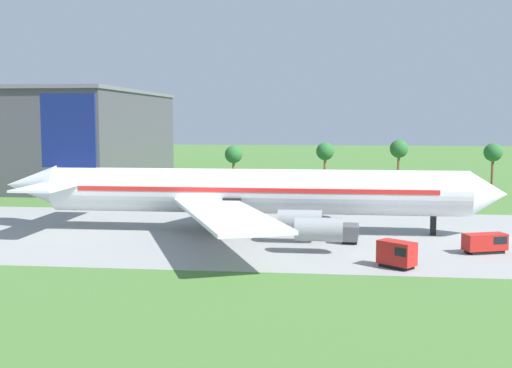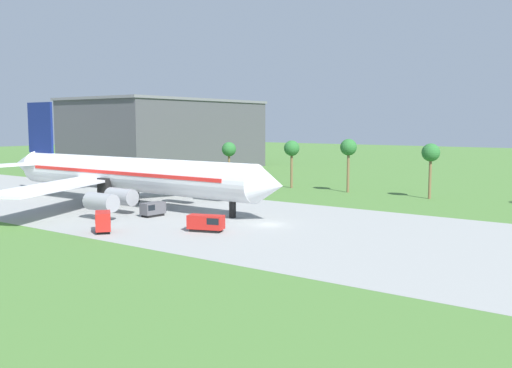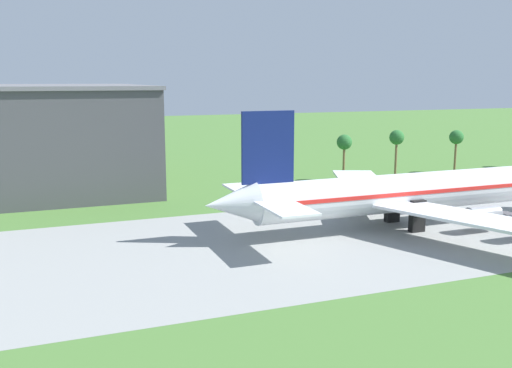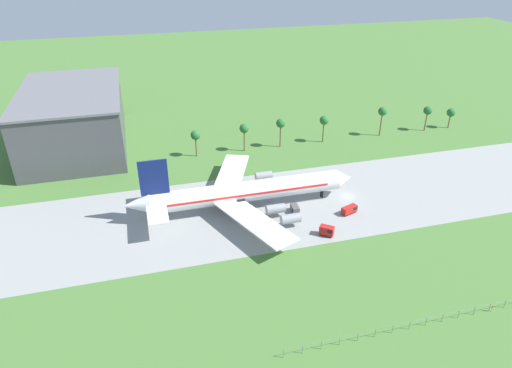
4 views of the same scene
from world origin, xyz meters
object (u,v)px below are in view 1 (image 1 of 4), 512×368
object	(u,v)px
catering_van	(350,233)
terminal_building	(72,137)
jet_airliner	(247,191)
fuel_truck	(398,254)
baggage_tug	(486,243)

from	to	relation	value
catering_van	terminal_building	bearing A→B (deg)	133.14
jet_airliner	fuel_truck	xyz separation A→B (m)	(18.74, -20.19, -4.13)
jet_airliner	fuel_truck	size ratio (longest dim) A/B	16.44
fuel_truck	catering_van	xyz separation A→B (m)	(-4.55, 13.60, -0.30)
baggage_tug	catering_van	xyz separation A→B (m)	(-15.71, 4.64, -0.03)
baggage_tug	terminal_building	size ratio (longest dim) A/B	0.09
fuel_truck	terminal_building	world-z (taller)	terminal_building
baggage_tug	fuel_truck	size ratio (longest dim) A/B	1.26
fuel_truck	terminal_building	bearing A→B (deg)	130.00
baggage_tug	terminal_building	xyz separation A→B (m)	(-81.51, 74.88, 10.03)
jet_airliner	catering_van	xyz separation A→B (m)	(14.20, -6.60, -4.43)
fuel_truck	baggage_tug	bearing A→B (deg)	38.73
baggage_tug	catering_van	bearing A→B (deg)	163.53
fuel_truck	terminal_building	xyz separation A→B (m)	(-70.35, 83.83, 9.76)
jet_airliner	terminal_building	size ratio (longest dim) A/B	1.15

